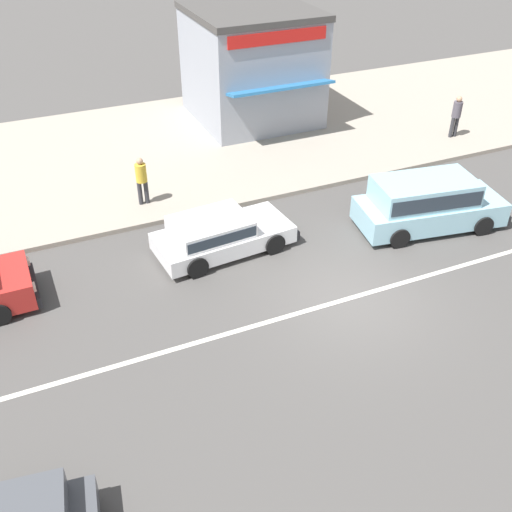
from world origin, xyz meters
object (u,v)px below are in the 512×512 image
(pedestrian_mid_kerb, at_px, (141,178))
(shopfront_corner_warung, at_px, (252,65))
(pedestrian_near_clock, at_px, (456,113))
(minivan_pale_blue_4, at_px, (427,202))
(hatchback_white_5, at_px, (219,233))

(pedestrian_mid_kerb, distance_m, shopfront_corner_warung, 8.10)
(pedestrian_near_clock, relative_size, shopfront_corner_warung, 0.29)
(minivan_pale_blue_4, bearing_deg, hatchback_white_5, 168.63)
(minivan_pale_blue_4, distance_m, hatchback_white_5, 6.18)
(minivan_pale_blue_4, height_order, shopfront_corner_warung, shopfront_corner_warung)
(pedestrian_mid_kerb, bearing_deg, shopfront_corner_warung, 41.65)
(minivan_pale_blue_4, xyz_separation_m, hatchback_white_5, (-6.06, 1.22, -0.25))
(pedestrian_mid_kerb, bearing_deg, minivan_pale_blue_4, -31.35)
(minivan_pale_blue_4, xyz_separation_m, shopfront_corner_warung, (-1.36, 9.80, 1.45))
(shopfront_corner_warung, bearing_deg, pedestrian_mid_kerb, -138.35)
(pedestrian_near_clock, bearing_deg, hatchback_white_5, -161.85)
(hatchback_white_5, relative_size, pedestrian_mid_kerb, 2.59)
(hatchback_white_5, height_order, pedestrian_near_clock, pedestrian_near_clock)
(pedestrian_near_clock, relative_size, pedestrian_mid_kerb, 1.03)
(pedestrian_mid_kerb, height_order, shopfront_corner_warung, shopfront_corner_warung)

